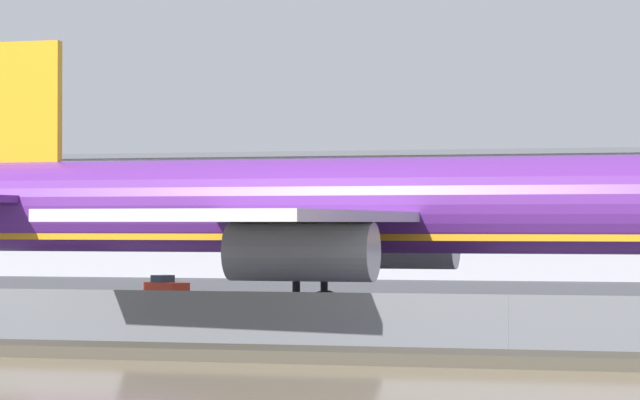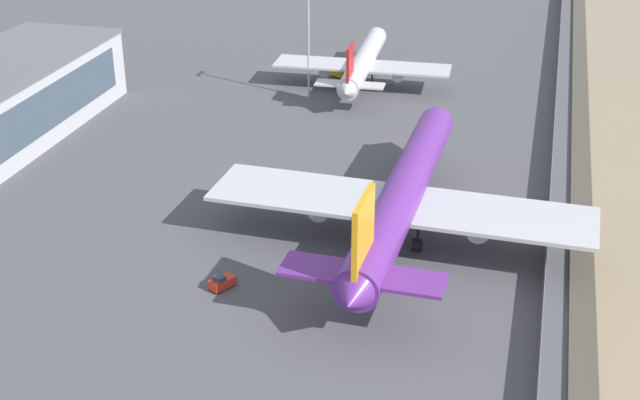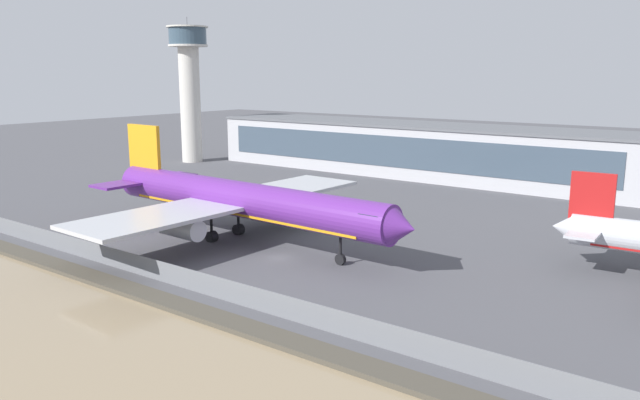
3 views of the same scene
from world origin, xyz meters
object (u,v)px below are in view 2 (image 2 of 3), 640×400
object	(u,v)px
ops_van	(342,71)
cargo_jet_purple	(402,196)
baggage_tug	(222,282)
apron_light_mast_apron_west	(308,39)
passenger_jet_silver	(363,62)

from	to	relation	value
ops_van	cargo_jet_purple	bearing A→B (deg)	-160.18
baggage_tug	ops_van	xyz separation A→B (m)	(81.89, 4.50, 0.47)
ops_van	apron_light_mast_apron_west	size ratio (longest dim) A/B	0.27
baggage_tug	apron_light_mast_apron_west	world-z (taller)	apron_light_mast_apron_west
passenger_jet_silver	baggage_tug	xyz separation A→B (m)	(-77.93, 0.59, -3.95)
baggage_tug	apron_light_mast_apron_west	xyz separation A→B (m)	(68.32, 7.76, 10.69)
passenger_jet_silver	apron_light_mast_apron_west	xyz separation A→B (m)	(-9.61, 8.35, 6.74)
cargo_jet_purple	passenger_jet_silver	world-z (taller)	cargo_jet_purple
cargo_jet_purple	passenger_jet_silver	distance (m)	62.62
cargo_jet_purple	apron_light_mast_apron_west	bearing A→B (deg)	27.58
ops_van	apron_light_mast_apron_west	world-z (taller)	apron_light_mast_apron_west
cargo_jet_purple	baggage_tug	world-z (taller)	cargo_jet_purple
cargo_jet_purple	passenger_jet_silver	bearing A→B (deg)	16.67
cargo_jet_purple	baggage_tug	size ratio (longest dim) A/B	16.27
passenger_jet_silver	ops_van	world-z (taller)	passenger_jet_silver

